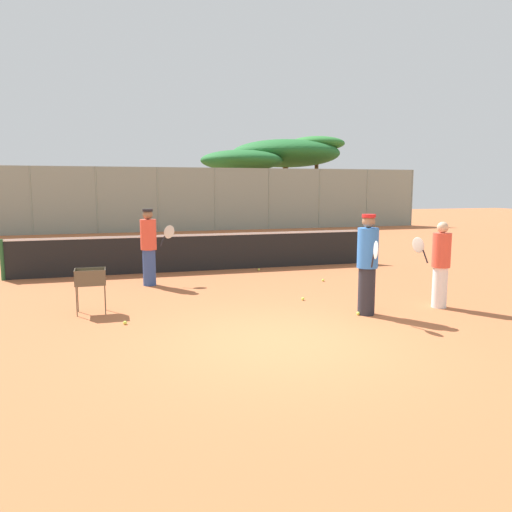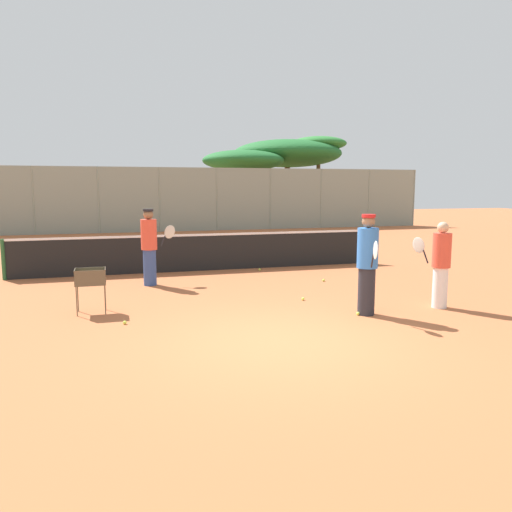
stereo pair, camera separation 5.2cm
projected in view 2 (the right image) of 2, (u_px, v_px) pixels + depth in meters
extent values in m
plane|color=#B26038|center=(282.00, 342.00, 7.79)|extent=(80.00, 80.00, 0.00)
cylinder|color=#26592D|center=(3.00, 260.00, 12.90)|extent=(0.10, 0.10, 1.07)
cylinder|color=#26592D|center=(366.00, 246.00, 15.78)|extent=(0.10, 0.10, 1.07)
cube|color=black|center=(203.00, 253.00, 14.35)|extent=(10.47, 0.01, 1.01)
cube|color=white|center=(203.00, 235.00, 14.27)|extent=(10.47, 0.02, 0.06)
cylinder|color=gray|center=(33.00, 201.00, 24.92)|extent=(0.08, 0.08, 3.44)
cylinder|color=gray|center=(99.00, 200.00, 25.78)|extent=(0.08, 0.08, 3.44)
cylinder|color=gray|center=(160.00, 200.00, 26.64)|extent=(0.08, 0.08, 3.44)
cylinder|color=gray|center=(217.00, 199.00, 27.49)|extent=(0.08, 0.08, 3.44)
cylinder|color=gray|center=(270.00, 199.00, 28.35)|extent=(0.08, 0.08, 3.44)
cylinder|color=gray|center=(321.00, 199.00, 29.21)|extent=(0.08, 0.08, 3.44)
cylinder|color=gray|center=(369.00, 198.00, 30.07)|extent=(0.08, 0.08, 3.44)
cylinder|color=gray|center=(414.00, 198.00, 30.92)|extent=(0.08, 0.08, 3.44)
cube|color=gray|center=(160.00, 200.00, 26.64)|extent=(31.16, 0.01, 3.44)
cylinder|color=brown|center=(318.00, 187.00, 32.75)|extent=(0.25, 0.25, 4.73)
ellipsoid|color=#28722D|center=(319.00, 144.00, 32.36)|extent=(3.59, 3.59, 0.90)
cylinder|color=brown|center=(243.00, 199.00, 30.20)|extent=(0.49, 0.49, 3.35)
ellipsoid|color=#1E6028|center=(243.00, 161.00, 29.88)|extent=(4.93, 4.93, 1.23)
cylinder|color=brown|center=(287.00, 195.00, 32.92)|extent=(0.36, 0.36, 3.67)
ellipsoid|color=#1E6028|center=(287.00, 154.00, 32.54)|extent=(7.04, 7.04, 1.76)
cylinder|color=#334C8C|center=(150.00, 267.00, 12.24)|extent=(0.31, 0.31, 0.88)
cylinder|color=#E54C38|center=(149.00, 235.00, 12.13)|extent=(0.39, 0.39, 0.74)
sphere|color=#8C6647|center=(148.00, 214.00, 12.06)|extent=(0.24, 0.24, 0.24)
cylinder|color=black|center=(148.00, 210.00, 12.05)|extent=(0.25, 0.25, 0.06)
cylinder|color=black|center=(163.00, 241.00, 12.37)|extent=(0.15, 0.08, 0.27)
ellipsoid|color=silver|center=(170.00, 232.00, 12.45)|extent=(0.38, 0.17, 0.43)
cylinder|color=#26262D|center=(366.00, 291.00, 9.41)|extent=(0.32, 0.32, 0.90)
cylinder|color=blue|center=(368.00, 248.00, 9.30)|extent=(0.39, 0.39, 0.75)
sphere|color=#8C6647|center=(369.00, 221.00, 9.23)|extent=(0.24, 0.24, 0.24)
cylinder|color=red|center=(369.00, 216.00, 9.22)|extent=(0.26, 0.26, 0.06)
cylinder|color=black|center=(372.00, 261.00, 8.95)|extent=(0.07, 0.15, 0.27)
ellipsoid|color=silver|center=(375.00, 250.00, 8.74)|extent=(0.13, 0.39, 0.43)
cylinder|color=white|center=(440.00, 287.00, 9.97)|extent=(0.29, 0.29, 0.82)
cylinder|color=#E54C38|center=(442.00, 250.00, 9.86)|extent=(0.36, 0.36, 0.68)
sphere|color=#DBB28C|center=(443.00, 227.00, 9.80)|extent=(0.22, 0.22, 0.22)
cylinder|color=black|center=(426.00, 257.00, 10.17)|extent=(0.08, 0.15, 0.27)
ellipsoid|color=silver|center=(419.00, 245.00, 10.28)|extent=(0.17, 0.38, 0.43)
cylinder|color=brown|center=(77.00, 302.00, 9.31)|extent=(0.02, 0.02, 0.56)
cylinder|color=brown|center=(105.00, 300.00, 9.45)|extent=(0.02, 0.02, 0.56)
cylinder|color=brown|center=(78.00, 298.00, 9.65)|extent=(0.02, 0.02, 0.56)
cylinder|color=brown|center=(105.00, 296.00, 9.79)|extent=(0.02, 0.02, 0.56)
cube|color=brown|center=(91.00, 284.00, 9.51)|extent=(0.55, 0.40, 0.01)
cube|color=brown|center=(90.00, 278.00, 9.30)|extent=(0.55, 0.01, 0.30)
cube|color=brown|center=(91.00, 275.00, 9.68)|extent=(0.55, 0.01, 0.30)
cube|color=brown|center=(75.00, 277.00, 9.42)|extent=(0.01, 0.40, 0.30)
cube|color=brown|center=(105.00, 276.00, 9.57)|extent=(0.01, 0.40, 0.30)
sphere|color=#D1E54C|center=(93.00, 281.00, 9.64)|extent=(0.07, 0.07, 0.07)
sphere|color=#D1E54C|center=(93.00, 281.00, 9.57)|extent=(0.07, 0.07, 0.07)
sphere|color=#D1E54C|center=(86.00, 281.00, 9.57)|extent=(0.07, 0.07, 0.07)
sphere|color=#D1E54C|center=(79.00, 283.00, 9.42)|extent=(0.07, 0.07, 0.07)
sphere|color=#D1E54C|center=(90.00, 281.00, 9.57)|extent=(0.07, 0.07, 0.07)
sphere|color=#D1E54C|center=(83.00, 279.00, 9.51)|extent=(0.07, 0.07, 0.07)
sphere|color=#D1E54C|center=(85.00, 284.00, 9.36)|extent=(0.07, 0.07, 0.07)
sphere|color=#D1E54C|center=(90.00, 279.00, 9.51)|extent=(0.07, 0.07, 0.07)
sphere|color=#D1E54C|center=(100.00, 281.00, 9.58)|extent=(0.07, 0.07, 0.07)
sphere|color=#D1E54C|center=(87.00, 279.00, 9.54)|extent=(0.07, 0.07, 0.07)
sphere|color=#D1E54C|center=(95.00, 282.00, 9.48)|extent=(0.07, 0.07, 0.07)
sphere|color=#D1E54C|center=(324.00, 280.00, 12.77)|extent=(0.07, 0.07, 0.07)
sphere|color=#D1E54C|center=(260.00, 270.00, 14.41)|extent=(0.07, 0.07, 0.07)
sphere|color=#D1E54C|center=(125.00, 322.00, 8.79)|extent=(0.07, 0.07, 0.07)
sphere|color=#D1E54C|center=(303.00, 299.00, 10.65)|extent=(0.07, 0.07, 0.07)
sphere|color=#D1E54C|center=(358.00, 314.00, 9.41)|extent=(0.07, 0.07, 0.07)
cube|color=#232328|center=(117.00, 219.00, 30.72)|extent=(4.20, 1.70, 0.90)
cube|color=#33383D|center=(113.00, 206.00, 30.55)|extent=(2.20, 1.50, 0.70)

